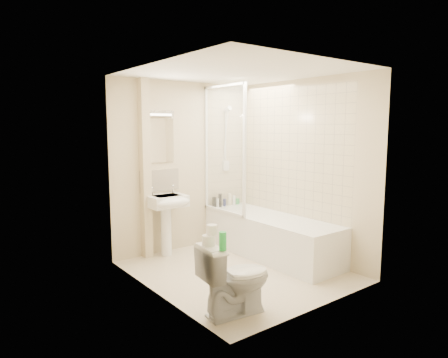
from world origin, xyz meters
TOP-DOWN VIEW (x-y plane):
  - floor at (0.00, 0.00)m, footprint 2.50×2.50m
  - wall_back at (0.00, 1.25)m, footprint 2.20×0.02m
  - wall_left at (-1.10, 0.00)m, footprint 0.02×2.50m
  - wall_right at (1.10, 0.00)m, footprint 0.02×2.50m
  - ceiling at (0.00, 0.00)m, footprint 2.20×2.50m
  - tile_back at (0.75, 1.24)m, footprint 0.70×0.01m
  - tile_right at (1.09, 0.20)m, footprint 0.01×2.10m
  - pipe_boxing at (-0.62, 1.19)m, footprint 0.12×0.12m
  - splashback at (-0.38, 1.24)m, footprint 0.60×0.02m
  - mirror at (-0.38, 1.24)m, footprint 0.46×0.01m
  - strip_light at (-0.38, 1.22)m, footprint 0.42×0.07m
  - bathtub at (0.75, 0.20)m, footprint 0.70×2.10m
  - shower_screen at (0.40, 0.80)m, footprint 0.04×0.92m
  - shower_fixture at (0.75, 1.19)m, footprint 0.10×0.16m
  - pedestal_sink at (-0.38, 1.01)m, footprint 0.50×0.47m
  - bottle_black_a at (0.49, 1.16)m, footprint 0.06×0.06m
  - bottle_white_a at (0.55, 1.16)m, footprint 0.05×0.05m
  - bottle_black_b at (0.60, 1.16)m, footprint 0.05×0.05m
  - bottle_blue at (0.69, 1.16)m, footprint 0.05×0.05m
  - bottle_cream at (0.79, 1.16)m, footprint 0.07×0.07m
  - bottle_white_b at (0.87, 1.16)m, footprint 0.06×0.06m
  - bottle_green at (0.94, 1.16)m, footprint 0.07×0.07m
  - toilet at (-0.72, -0.85)m, footprint 0.58×0.79m
  - toilet_roll_lower at (-0.98, -0.78)m, footprint 0.12×0.12m
  - toilet_roll_upper at (-0.94, -0.78)m, footprint 0.10×0.10m
  - green_bottle at (-0.97, -0.98)m, footprint 0.07×0.07m

SIDE VIEW (x-z plane):
  - floor at x=0.00m, z-range 0.00..0.00m
  - bathtub at x=0.75m, z-range 0.01..0.56m
  - toilet at x=-0.72m, z-range 0.00..0.70m
  - bottle_green at x=0.94m, z-range 0.55..0.64m
  - bottle_blue at x=0.69m, z-range 0.55..0.66m
  - bottle_white_a at x=0.55m, z-range 0.55..0.68m
  - bottle_white_b at x=0.87m, z-range 0.55..0.69m
  - bottle_black_a at x=0.49m, z-range 0.55..0.71m
  - bottle_cream at x=0.79m, z-range 0.55..0.73m
  - bottle_black_b at x=0.60m, z-range 0.55..0.75m
  - pedestal_sink at x=-0.38m, z-range 0.19..1.16m
  - toilet_roll_lower at x=-0.98m, z-range 0.70..0.80m
  - green_bottle at x=-0.97m, z-range 0.70..0.87m
  - toilet_roll_upper at x=-0.94m, z-range 0.80..0.89m
  - splashback at x=-0.38m, z-range 0.88..1.18m
  - wall_back at x=0.00m, z-range 0.00..2.40m
  - wall_left at x=-1.10m, z-range 0.00..2.40m
  - wall_right at x=1.10m, z-range 0.00..2.40m
  - pipe_boxing at x=-0.62m, z-range 0.00..2.40m
  - tile_back at x=0.75m, z-range 0.55..2.30m
  - tile_right at x=1.09m, z-range 0.55..2.30m
  - shower_screen at x=0.40m, z-range 0.55..2.35m
  - shower_fixture at x=0.75m, z-range 1.05..2.04m
  - mirror at x=-0.38m, z-range 1.28..1.88m
  - strip_light at x=-0.38m, z-range 1.92..1.98m
  - ceiling at x=0.00m, z-range 2.39..2.41m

